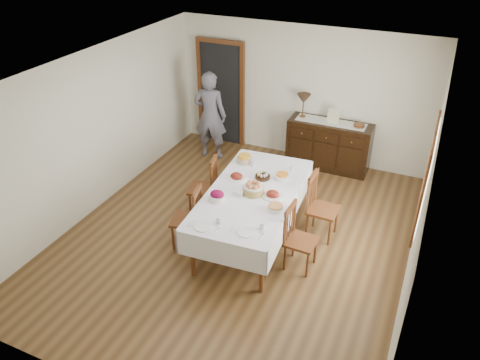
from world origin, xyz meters
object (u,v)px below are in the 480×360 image
at_px(chair_left_far, 206,186).
at_px(person, 210,113).
at_px(dining_table, 252,197).
at_px(sideboard, 329,145).
at_px(chair_left_near, 189,217).
at_px(chair_right_near, 298,237).
at_px(chair_right_far, 320,206).
at_px(table_lamp, 304,99).

height_order(chair_left_far, person, person).
distance_m(dining_table, sideboard, 2.75).
relative_size(chair_left_near, chair_left_far, 0.97).
bearing_deg(chair_left_near, person, -172.68).
bearing_deg(person, dining_table, 120.75).
height_order(chair_left_far, chair_right_near, chair_left_far).
bearing_deg(chair_left_far, chair_right_near, 55.52).
bearing_deg(dining_table, chair_right_near, -24.47).
distance_m(sideboard, person, 2.37).
bearing_deg(dining_table, chair_left_near, -150.31).
height_order(dining_table, person, person).
xyz_separation_m(dining_table, person, (-1.81, 2.18, 0.19)).
distance_m(chair_left_near, person, 2.92).
distance_m(dining_table, chair_right_far, 1.05).
bearing_deg(chair_left_near, dining_table, 109.79).
distance_m(chair_left_near, chair_right_near, 1.61).
xyz_separation_m(sideboard, person, (-2.26, -0.51, 0.47)).
bearing_deg(dining_table, chair_right_far, 26.08).
relative_size(chair_left_far, chair_right_near, 1.05).
relative_size(chair_left_far, chair_right_far, 0.97).
xyz_separation_m(dining_table, chair_right_near, (0.82, -0.31, -0.25)).
relative_size(dining_table, table_lamp, 5.51).
relative_size(sideboard, person, 0.83).
relative_size(dining_table, sideboard, 1.62).
bearing_deg(sideboard, chair_left_far, -120.90).
relative_size(dining_table, chair_right_far, 2.38).
height_order(sideboard, person, person).
bearing_deg(chair_right_far, sideboard, 13.27).
xyz_separation_m(chair_right_near, sideboard, (-0.36, 3.00, -0.03)).
height_order(chair_right_far, person, person).
distance_m(chair_left_near, chair_right_far, 1.96).
xyz_separation_m(sideboard, table_lamp, (-0.57, 0.03, 0.82)).
xyz_separation_m(dining_table, chair_left_near, (-0.78, -0.51, -0.24)).
relative_size(chair_right_near, chair_right_far, 0.92).
height_order(chair_left_far, chair_right_far, chair_right_far).
relative_size(chair_left_near, chair_right_far, 0.94).
bearing_deg(dining_table, sideboard, 76.64).
xyz_separation_m(chair_left_near, sideboard, (1.24, 3.20, -0.04)).
relative_size(chair_left_far, person, 0.55).
xyz_separation_m(dining_table, table_lamp, (-0.11, 2.73, 0.54)).
bearing_deg(chair_right_near, table_lamp, 19.81).
bearing_deg(chair_left_near, chair_right_near, 83.63).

